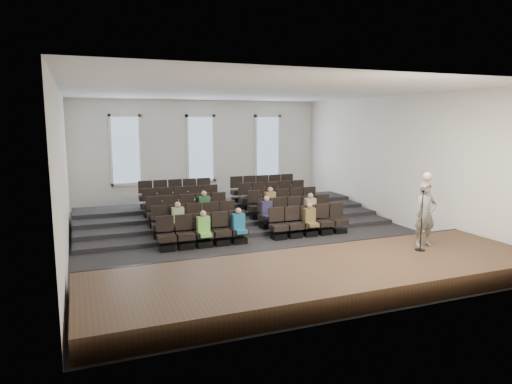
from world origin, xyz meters
TOP-DOWN VIEW (x-y plane):
  - ground at (0.00, 0.00)m, footprint 14.00×14.00m
  - ceiling at (0.00, 0.00)m, footprint 12.00×14.00m
  - wall_back at (0.00, 7.02)m, footprint 12.00×0.04m
  - wall_front at (0.00, -7.02)m, footprint 12.00×0.04m
  - wall_left at (-6.02, 0.00)m, footprint 0.04×14.00m
  - wall_right at (6.02, 0.00)m, footprint 0.04×14.00m
  - stage at (0.00, -5.10)m, footprint 11.80×3.60m
  - stage_lip at (0.00, -3.33)m, footprint 11.80×0.06m
  - risers at (0.00, 3.17)m, footprint 11.80×4.80m
  - seating_rows at (-0.00, 1.54)m, footprint 6.80×4.70m
  - windows at (0.00, 6.95)m, footprint 8.44×0.10m
  - audience at (0.00, 0.32)m, footprint 5.45×2.64m
  - speaker at (3.49, -4.52)m, footprint 0.70×0.49m
  - mic_stand at (3.08, -4.85)m, footprint 0.28×0.28m

SIDE VIEW (x-z plane):
  - ground at x=0.00m, z-range 0.00..0.00m
  - risers at x=0.00m, z-range -0.10..0.50m
  - stage at x=0.00m, z-range 0.00..0.50m
  - stage_lip at x=0.00m, z-range -0.01..0.51m
  - seating_rows at x=0.00m, z-range -0.15..1.52m
  - audience at x=0.00m, z-range 0.26..1.36m
  - mic_stand at x=3.08m, z-range 0.16..1.85m
  - speaker at x=3.49m, z-range 0.50..2.33m
  - wall_back at x=0.00m, z-range 0.00..5.00m
  - wall_front at x=0.00m, z-range 0.00..5.00m
  - wall_left at x=-6.02m, z-range 0.00..5.00m
  - wall_right at x=6.02m, z-range 0.00..5.00m
  - windows at x=0.00m, z-range 1.08..4.32m
  - ceiling at x=0.00m, z-range 5.00..5.02m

